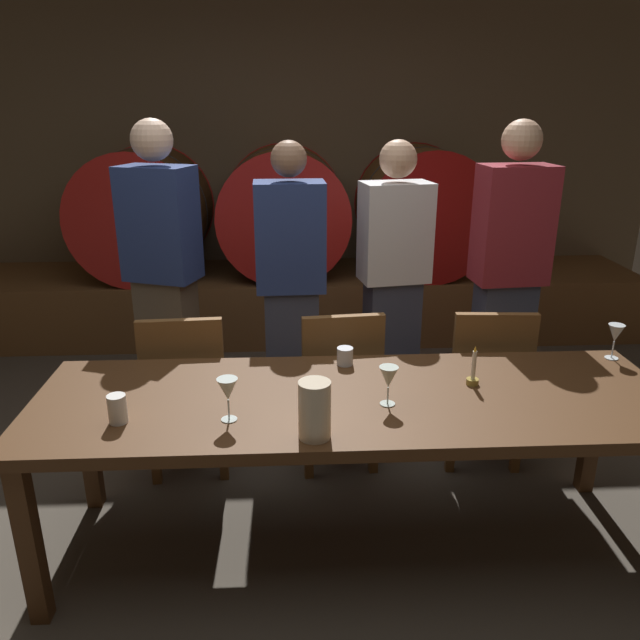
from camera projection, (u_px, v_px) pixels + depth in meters
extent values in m
plane|color=#4C443A|center=(284.00, 534.00, 2.79)|extent=(8.26, 8.26, 0.00)
cube|color=brown|center=(282.00, 148.00, 5.25)|extent=(6.35, 0.24, 2.90)
cube|color=brown|center=(285.00, 302.00, 5.14)|extent=(5.72, 0.90, 0.51)
cylinder|color=#513319|center=(144.00, 213.00, 4.83)|extent=(0.98, 0.81, 0.98)
cylinder|color=#B21C16|center=(131.00, 223.00, 4.44)|extent=(1.00, 0.03, 1.00)
cylinder|color=#B21C16|center=(155.00, 204.00, 5.22)|extent=(1.00, 0.03, 1.00)
cylinder|color=#2D2D33|center=(144.00, 213.00, 4.83)|extent=(0.99, 0.04, 0.99)
cylinder|color=brown|center=(284.00, 212.00, 4.88)|extent=(0.98, 0.81, 0.98)
cylinder|color=#B21C16|center=(284.00, 222.00, 4.49)|extent=(1.00, 0.03, 1.00)
cylinder|color=#B21C16|center=(284.00, 203.00, 5.28)|extent=(1.00, 0.03, 1.00)
cylinder|color=#2D2D33|center=(284.00, 212.00, 4.88)|extent=(0.99, 0.04, 0.99)
cylinder|color=brown|center=(422.00, 211.00, 4.94)|extent=(0.98, 0.81, 0.98)
cylinder|color=maroon|center=(434.00, 220.00, 4.54)|extent=(1.00, 0.03, 1.00)
cylinder|color=maroon|center=(412.00, 202.00, 5.33)|extent=(1.00, 0.03, 1.00)
cylinder|color=#2D2D33|center=(422.00, 211.00, 4.94)|extent=(0.99, 0.04, 0.99)
cube|color=#4C2D16|center=(354.00, 401.00, 2.49)|extent=(2.57, 0.82, 0.05)
cube|color=#4C2D16|center=(30.00, 545.00, 2.22)|extent=(0.07, 0.07, 0.68)
cube|color=#4C2D16|center=(88.00, 442.00, 2.88)|extent=(0.07, 0.07, 0.68)
cube|color=#4C2D16|center=(592.00, 429.00, 3.00)|extent=(0.07, 0.07, 0.68)
cube|color=brown|center=(188.00, 388.00, 3.19)|extent=(0.42, 0.42, 0.04)
cube|color=brown|center=(182.00, 361.00, 2.95)|extent=(0.40, 0.06, 0.42)
cube|color=brown|center=(225.00, 410.00, 3.45)|extent=(0.05, 0.05, 0.42)
cube|color=brown|center=(163.00, 414.00, 3.41)|extent=(0.05, 0.05, 0.42)
cube|color=brown|center=(223.00, 442.00, 3.13)|extent=(0.05, 0.05, 0.42)
cube|color=brown|center=(154.00, 446.00, 3.09)|extent=(0.05, 0.05, 0.42)
cube|color=brown|center=(336.00, 384.00, 3.24)|extent=(0.44, 0.44, 0.04)
cube|color=brown|center=(343.00, 357.00, 3.00)|extent=(0.40, 0.08, 0.42)
cube|color=brown|center=(360.00, 405.00, 3.50)|extent=(0.05, 0.05, 0.42)
cube|color=brown|center=(301.00, 410.00, 3.46)|extent=(0.05, 0.05, 0.42)
cube|color=brown|center=(374.00, 436.00, 3.19)|extent=(0.05, 0.05, 0.42)
cube|color=brown|center=(309.00, 441.00, 3.14)|extent=(0.05, 0.05, 0.42)
cube|color=brown|center=(481.00, 381.00, 3.27)|extent=(0.43, 0.43, 0.04)
cube|color=brown|center=(494.00, 354.00, 3.03)|extent=(0.40, 0.07, 0.42)
cube|color=brown|center=(501.00, 405.00, 3.51)|extent=(0.05, 0.05, 0.42)
cube|color=brown|center=(441.00, 404.00, 3.52)|extent=(0.05, 0.05, 0.42)
cube|color=brown|center=(518.00, 436.00, 3.19)|extent=(0.05, 0.05, 0.42)
cube|color=brown|center=(452.00, 435.00, 3.20)|extent=(0.05, 0.05, 0.42)
cube|color=brown|center=(171.00, 355.00, 3.57)|extent=(0.35, 0.29, 0.91)
cube|color=navy|center=(159.00, 224.00, 3.31)|extent=(0.44, 0.35, 0.61)
sphere|color=beige|center=(152.00, 140.00, 3.16)|extent=(0.22, 0.22, 0.22)
cube|color=#33384C|center=(292.00, 358.00, 3.61)|extent=(0.31, 0.21, 0.84)
cube|color=navy|center=(290.00, 237.00, 3.37)|extent=(0.39, 0.25, 0.59)
sphere|color=#8C664C|center=(289.00, 159.00, 3.23)|extent=(0.19, 0.19, 0.19)
cube|color=#33384C|center=(390.00, 349.00, 3.71)|extent=(0.33, 0.25, 0.86)
cube|color=silver|center=(395.00, 232.00, 3.47)|extent=(0.41, 0.30, 0.56)
sphere|color=#D8A884|center=(398.00, 159.00, 3.34)|extent=(0.21, 0.21, 0.21)
cube|color=#33384C|center=(499.00, 357.00, 3.55)|extent=(0.31, 0.22, 0.90)
cube|color=maroon|center=(513.00, 225.00, 3.30)|extent=(0.40, 0.27, 0.63)
sphere|color=#D8A884|center=(522.00, 140.00, 3.15)|extent=(0.21, 0.21, 0.21)
cylinder|color=olive|center=(472.00, 381.00, 2.58)|extent=(0.05, 0.05, 0.02)
cylinder|color=#EDE5CC|center=(474.00, 365.00, 2.55)|extent=(0.02, 0.02, 0.12)
cone|color=yellow|center=(475.00, 348.00, 2.53)|extent=(0.01, 0.01, 0.02)
cylinder|color=beige|center=(315.00, 410.00, 2.15)|extent=(0.11, 0.11, 0.21)
cylinder|color=silver|center=(229.00, 419.00, 2.29)|extent=(0.06, 0.06, 0.00)
cylinder|color=silver|center=(229.00, 409.00, 2.28)|extent=(0.01, 0.01, 0.08)
cone|color=silver|center=(228.00, 389.00, 2.25)|extent=(0.08, 0.08, 0.09)
cylinder|color=silver|center=(387.00, 404.00, 2.41)|extent=(0.06, 0.06, 0.00)
cylinder|color=silver|center=(388.00, 395.00, 2.40)|extent=(0.01, 0.01, 0.07)
cone|color=silver|center=(389.00, 377.00, 2.37)|extent=(0.08, 0.08, 0.09)
cylinder|color=white|center=(611.00, 358.00, 2.84)|extent=(0.06, 0.06, 0.00)
cylinder|color=white|center=(613.00, 349.00, 2.82)|extent=(0.01, 0.01, 0.08)
cone|color=white|center=(616.00, 333.00, 2.80)|extent=(0.07, 0.07, 0.08)
cylinder|color=white|center=(117.00, 409.00, 2.26)|extent=(0.07, 0.07, 0.11)
cylinder|color=silver|center=(345.00, 356.00, 2.76)|extent=(0.07, 0.07, 0.08)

